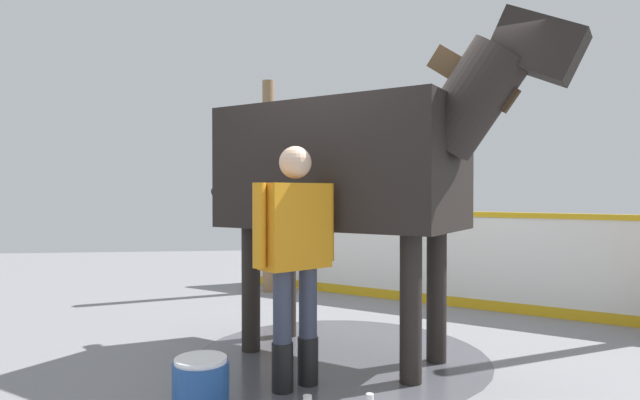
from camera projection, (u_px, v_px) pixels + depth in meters
name	position (u px, v px, depth m)	size (l,w,h in m)	color
ground_plane	(364.00, 351.00, 4.59)	(16.00, 16.00, 0.02)	gray
wet_patch	(341.00, 356.00, 4.42)	(2.45, 2.45, 0.00)	#4C4C54
barrier_wall	(436.00, 261.00, 6.46)	(3.69, 4.71, 1.14)	white
roof_post_far	(268.00, 186.00, 7.26)	(0.16, 0.16, 2.91)	olive
horse	(352.00, 167.00, 4.33)	(2.24, 2.71, 2.64)	black
handler	(295.00, 248.00, 3.69)	(0.45, 0.59, 1.70)	black
wash_bucket	(201.00, 388.00, 3.20)	(0.34, 0.34, 0.37)	#1E478C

